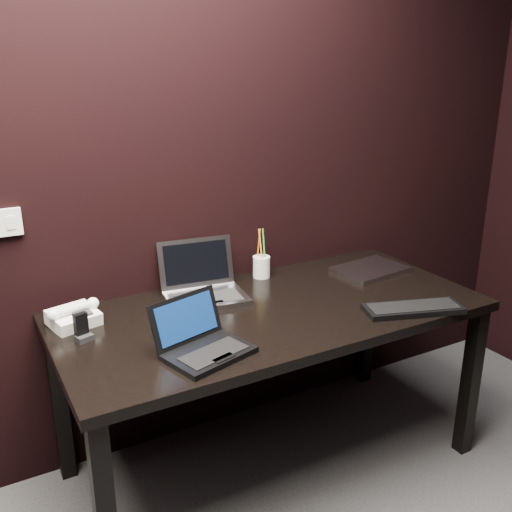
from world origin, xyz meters
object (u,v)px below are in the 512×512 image
desk (272,325)px  mobile_phone (82,330)px  ext_keyboard (413,309)px  silver_laptop (204,288)px  closed_laptop (370,269)px  netbook (203,343)px  desk_phone (74,316)px  pen_cup (261,266)px

desk → mobile_phone: 0.74m
ext_keyboard → silver_laptop: bearing=141.5°
closed_laptop → mobile_phone: size_ratio=3.48×
silver_laptop → ext_keyboard: 0.85m
silver_laptop → netbook: bearing=-114.5°
desk_phone → mobile_phone: (0.00, -0.13, 0.00)m
closed_laptop → desk: bearing=-167.6°
ext_keyboard → pen_cup: (-0.33, 0.62, 0.04)m
desk → closed_laptop: bearing=12.4°
desk → ext_keyboard: ext_keyboard is taller
pen_cup → closed_laptop: bearing=-21.4°
desk_phone → pen_cup: (0.86, 0.10, 0.02)m
ext_keyboard → mobile_phone: (-1.19, 0.39, 0.02)m
desk_phone → desk: bearing=-16.8°
ext_keyboard → pen_cup: size_ratio=1.79×
silver_laptop → closed_laptop: size_ratio=1.04×
mobile_phone → silver_laptop: bearing=15.0°
desk → desk_phone: bearing=163.2°
closed_laptop → desk_phone: size_ratio=1.67×
closed_laptop → mobile_phone: bearing=-178.0°
desk → silver_laptop: bearing=130.8°
closed_laptop → pen_cup: bearing=158.6°
mobile_phone → pen_cup: size_ratio=0.43×
netbook → closed_laptop: netbook is taller
netbook → mobile_phone: size_ratio=3.37×
ext_keyboard → mobile_phone: bearing=162.0°
silver_laptop → pen_cup: 0.34m
closed_laptop → silver_laptop: bearing=173.4°
silver_laptop → ext_keyboard: bearing=-38.5°
netbook → silver_laptop: size_ratio=0.94×
netbook → closed_laptop: size_ratio=0.97×
silver_laptop → pen_cup: pen_cup is taller
desk_phone → netbook: bearing=-52.0°
desk → netbook: size_ratio=5.10×
mobile_phone → pen_cup: bearing=15.3°
closed_laptop → desk_phone: (-1.34, 0.08, 0.03)m
mobile_phone → pen_cup: pen_cup is taller
desk → ext_keyboard: (0.47, -0.30, 0.09)m
netbook → ext_keyboard: 0.87m
desk → ext_keyboard: size_ratio=4.14×
silver_laptop → mobile_phone: size_ratio=3.61×
netbook → ext_keyboard: netbook is taller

